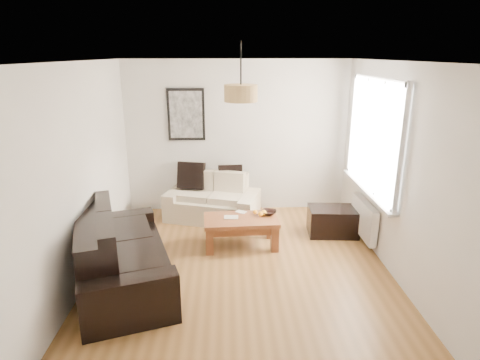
{
  "coord_description": "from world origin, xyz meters",
  "views": [
    {
      "loc": [
        -0.18,
        -4.57,
        2.68
      ],
      "look_at": [
        0.0,
        0.6,
        1.05
      ],
      "focal_mm": 30.13,
      "sensor_mm": 36.0,
      "label": 1
    }
  ],
  "objects_px": {
    "loveseat_cream": "(213,198)",
    "coffee_table": "(241,232)",
    "sofa_leather": "(123,251)",
    "ottoman": "(333,221)"
  },
  "relations": [
    {
      "from": "loveseat_cream",
      "to": "coffee_table",
      "type": "distance_m",
      "value": 1.13
    },
    {
      "from": "sofa_leather",
      "to": "ottoman",
      "type": "distance_m",
      "value": 3.17
    },
    {
      "from": "loveseat_cream",
      "to": "sofa_leather",
      "type": "xyz_separation_m",
      "value": [
        -1.01,
        -1.99,
        0.06
      ]
    },
    {
      "from": "sofa_leather",
      "to": "coffee_table",
      "type": "distance_m",
      "value": 1.75
    },
    {
      "from": "loveseat_cream",
      "to": "sofa_leather",
      "type": "distance_m",
      "value": 2.23
    },
    {
      "from": "ottoman",
      "to": "loveseat_cream",
      "type": "bearing_deg",
      "value": 159.89
    },
    {
      "from": "sofa_leather",
      "to": "ottoman",
      "type": "bearing_deg",
      "value": -83.51
    },
    {
      "from": "loveseat_cream",
      "to": "ottoman",
      "type": "height_order",
      "value": "loveseat_cream"
    },
    {
      "from": "loveseat_cream",
      "to": "ottoman",
      "type": "relative_size",
      "value": 2.01
    },
    {
      "from": "sofa_leather",
      "to": "loveseat_cream",
      "type": "bearing_deg",
      "value": -44.75
    }
  ]
}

